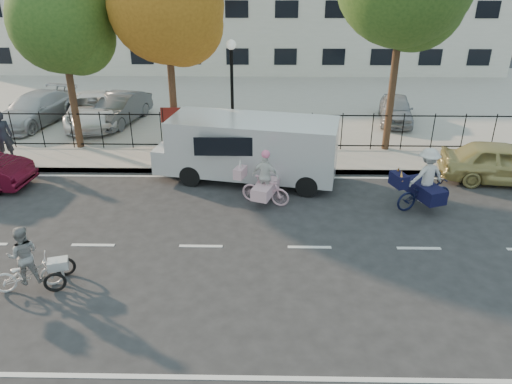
{
  "coord_description": "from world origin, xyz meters",
  "views": [
    {
      "loc": [
        1.74,
        -11.71,
        7.36
      ],
      "look_at": [
        1.5,
        1.2,
        1.1
      ],
      "focal_mm": 35.0,
      "sensor_mm": 36.0,
      "label": 1
    }
  ],
  "objects_px": {
    "gold_sedan": "(503,163)",
    "white_van": "(250,147)",
    "lot_car_d": "(396,109)",
    "lamppost": "(232,78)",
    "pedestrian": "(3,136)",
    "zebra_trike": "(26,266)",
    "lot_car_c": "(120,109)",
    "lot_car_a": "(35,109)",
    "lot_car_b": "(93,109)",
    "unicorn_bike": "(264,184)",
    "bull_bike": "(425,185)"
  },
  "relations": [
    {
      "from": "lot_car_b",
      "to": "lot_car_d",
      "type": "xyz_separation_m",
      "value": [
        13.94,
        0.54,
        -0.07
      ]
    },
    {
      "from": "white_van",
      "to": "pedestrian",
      "type": "relative_size",
      "value": 3.41
    },
    {
      "from": "unicorn_bike",
      "to": "lot_car_d",
      "type": "xyz_separation_m",
      "value": [
        6.06,
        8.21,
        0.07
      ]
    },
    {
      "from": "lamppost",
      "to": "bull_bike",
      "type": "distance_m",
      "value": 7.96
    },
    {
      "from": "gold_sedan",
      "to": "lot_car_b",
      "type": "relative_size",
      "value": 0.86
    },
    {
      "from": "lamppost",
      "to": "gold_sedan",
      "type": "relative_size",
      "value": 1.03
    },
    {
      "from": "unicorn_bike",
      "to": "pedestrian",
      "type": "bearing_deg",
      "value": 92.12
    },
    {
      "from": "gold_sedan",
      "to": "lot_car_a",
      "type": "bearing_deg",
      "value": 81.06
    },
    {
      "from": "zebra_trike",
      "to": "lot_car_a",
      "type": "distance_m",
      "value": 13.2
    },
    {
      "from": "zebra_trike",
      "to": "pedestrian",
      "type": "xyz_separation_m",
      "value": [
        -4.2,
        7.79,
        0.47
      ]
    },
    {
      "from": "zebra_trike",
      "to": "lot_car_a",
      "type": "xyz_separation_m",
      "value": [
        -4.91,
        12.25,
        0.18
      ]
    },
    {
      "from": "lot_car_b",
      "to": "lot_car_d",
      "type": "distance_m",
      "value": 13.95
    },
    {
      "from": "lot_car_b",
      "to": "lot_car_c",
      "type": "distance_m",
      "value": 1.19
    },
    {
      "from": "pedestrian",
      "to": "lot_car_a",
      "type": "relative_size",
      "value": 0.41
    },
    {
      "from": "white_van",
      "to": "lot_car_d",
      "type": "distance_m",
      "value": 9.15
    },
    {
      "from": "white_van",
      "to": "pedestrian",
      "type": "distance_m",
      "value": 9.41
    },
    {
      "from": "bull_bike",
      "to": "lot_car_a",
      "type": "distance_m",
      "value": 17.4
    },
    {
      "from": "lot_car_d",
      "to": "lot_car_c",
      "type": "bearing_deg",
      "value": -168.75
    },
    {
      "from": "white_van",
      "to": "lot_car_d",
      "type": "relative_size",
      "value": 1.85
    },
    {
      "from": "lamppost",
      "to": "gold_sedan",
      "type": "bearing_deg",
      "value": -13.53
    },
    {
      "from": "bull_bike",
      "to": "pedestrian",
      "type": "height_order",
      "value": "pedestrian"
    },
    {
      "from": "gold_sedan",
      "to": "lot_car_b",
      "type": "xyz_separation_m",
      "value": [
        -16.19,
        5.8,
        0.11
      ]
    },
    {
      "from": "zebra_trike",
      "to": "lot_car_d",
      "type": "xyz_separation_m",
      "value": [
        11.69,
        12.81,
        0.11
      ]
    },
    {
      "from": "lamppost",
      "to": "lot_car_b",
      "type": "distance_m",
      "value": 7.84
    },
    {
      "from": "zebra_trike",
      "to": "gold_sedan",
      "type": "relative_size",
      "value": 0.47
    },
    {
      "from": "lot_car_b",
      "to": "lot_car_d",
      "type": "bearing_deg",
      "value": -11.28
    },
    {
      "from": "gold_sedan",
      "to": "zebra_trike",
      "type": "bearing_deg",
      "value": 123.02
    },
    {
      "from": "gold_sedan",
      "to": "lot_car_d",
      "type": "xyz_separation_m",
      "value": [
        -2.25,
        6.34,
        0.04
      ]
    },
    {
      "from": "zebra_trike",
      "to": "white_van",
      "type": "relative_size",
      "value": 0.3
    },
    {
      "from": "lot_car_c",
      "to": "gold_sedan",
      "type": "bearing_deg",
      "value": -7.88
    },
    {
      "from": "unicorn_bike",
      "to": "lot_car_c",
      "type": "relative_size",
      "value": 0.46
    },
    {
      "from": "lot_car_a",
      "to": "lot_car_c",
      "type": "xyz_separation_m",
      "value": [
        3.84,
        0.18,
        -0.01
      ]
    },
    {
      "from": "white_van",
      "to": "lot_car_c",
      "type": "height_order",
      "value": "white_van"
    },
    {
      "from": "gold_sedan",
      "to": "lot_car_a",
      "type": "distance_m",
      "value": 19.72
    },
    {
      "from": "unicorn_bike",
      "to": "gold_sedan",
      "type": "height_order",
      "value": "unicorn_bike"
    },
    {
      "from": "pedestrian",
      "to": "lot_car_c",
      "type": "distance_m",
      "value": 5.61
    },
    {
      "from": "white_van",
      "to": "lot_car_c",
      "type": "distance_m",
      "value": 8.6
    },
    {
      "from": "lot_car_a",
      "to": "lot_car_b",
      "type": "xyz_separation_m",
      "value": [
        2.66,
        0.02,
        -0.0
      ]
    },
    {
      "from": "bull_bike",
      "to": "pedestrian",
      "type": "distance_m",
      "value": 15.2
    },
    {
      "from": "pedestrian",
      "to": "lot_car_b",
      "type": "bearing_deg",
      "value": -140.9
    },
    {
      "from": "lot_car_d",
      "to": "pedestrian",
      "type": "bearing_deg",
      "value": -152.93
    },
    {
      "from": "gold_sedan",
      "to": "lot_car_c",
      "type": "xyz_separation_m",
      "value": [
        -15.01,
        5.96,
        0.1
      ]
    },
    {
      "from": "lamppost",
      "to": "lot_car_a",
      "type": "relative_size",
      "value": 0.92
    },
    {
      "from": "gold_sedan",
      "to": "white_van",
      "type": "bearing_deg",
      "value": 98.12
    },
    {
      "from": "unicorn_bike",
      "to": "pedestrian",
      "type": "relative_size",
      "value": 0.97
    },
    {
      "from": "lamppost",
      "to": "lot_car_b",
      "type": "xyz_separation_m",
      "value": [
        -6.63,
        3.5,
        -2.29
      ]
    },
    {
      "from": "pedestrian",
      "to": "lot_car_a",
      "type": "height_order",
      "value": "pedestrian"
    },
    {
      "from": "lamppost",
      "to": "pedestrian",
      "type": "xyz_separation_m",
      "value": [
        -8.58,
        -0.98,
        -2.0
      ]
    },
    {
      "from": "lamppost",
      "to": "gold_sedan",
      "type": "distance_m",
      "value": 10.12
    },
    {
      "from": "lot_car_a",
      "to": "lot_car_b",
      "type": "distance_m",
      "value": 2.66
    }
  ]
}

